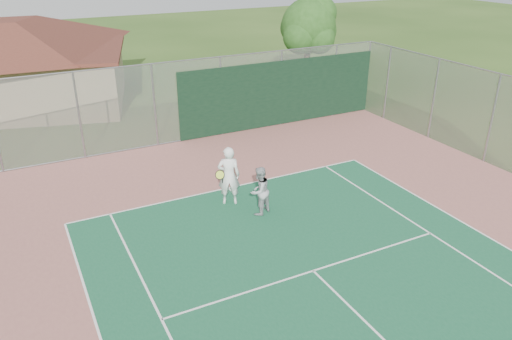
{
  "coord_description": "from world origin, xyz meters",
  "views": [
    {
      "loc": [
        -6.25,
        -2.57,
        7.85
      ],
      "look_at": [
        0.16,
        10.04,
        1.42
      ],
      "focal_mm": 35.0,
      "sensor_mm": 36.0,
      "label": 1
    }
  ],
  "objects_px": {
    "tree": "(310,28)",
    "player_white_front": "(229,176)",
    "clubhouse": "(5,56)",
    "player_grey_back": "(259,191)"
  },
  "relations": [
    {
      "from": "tree",
      "to": "player_white_front",
      "type": "relative_size",
      "value": 2.62
    },
    {
      "from": "clubhouse",
      "to": "player_grey_back",
      "type": "bearing_deg",
      "value": -53.69
    },
    {
      "from": "clubhouse",
      "to": "player_white_front",
      "type": "distance_m",
      "value": 16.13
    },
    {
      "from": "clubhouse",
      "to": "player_grey_back",
      "type": "height_order",
      "value": "clubhouse"
    },
    {
      "from": "clubhouse",
      "to": "player_grey_back",
      "type": "distance_m",
      "value": 17.35
    },
    {
      "from": "clubhouse",
      "to": "player_white_front",
      "type": "relative_size",
      "value": 6.98
    },
    {
      "from": "clubhouse",
      "to": "tree",
      "type": "height_order",
      "value": "clubhouse"
    },
    {
      "from": "tree",
      "to": "player_white_front",
      "type": "xyz_separation_m",
      "value": [
        -10.39,
        -11.61,
        -2.43
      ]
    },
    {
      "from": "clubhouse",
      "to": "tree",
      "type": "bearing_deg",
      "value": 3.14
    },
    {
      "from": "tree",
      "to": "player_grey_back",
      "type": "bearing_deg",
      "value": -127.77
    }
  ]
}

